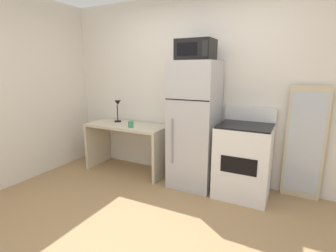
# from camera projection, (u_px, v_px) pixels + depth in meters

# --- Properties ---
(ground_plane) EXTENTS (12.00, 12.00, 0.00)m
(ground_plane) POSITION_uv_depth(u_px,v_px,m) (135.00, 236.00, 2.46)
(ground_plane) COLOR #9E7A51
(wall_back_white) EXTENTS (5.00, 0.10, 2.60)m
(wall_back_white) POSITION_uv_depth(u_px,v_px,m) (199.00, 89.00, 3.65)
(wall_back_white) COLOR silver
(wall_back_white) RESTS_ON ground
(desk) EXTENTS (1.28, 0.57, 0.75)m
(desk) POSITION_uv_depth(u_px,v_px,m) (128.00, 138.00, 3.97)
(desk) COLOR beige
(desk) RESTS_ON ground
(desk_lamp) EXTENTS (0.14, 0.12, 0.35)m
(desk_lamp) POSITION_uv_depth(u_px,v_px,m) (118.00, 107.00, 4.05)
(desk_lamp) COLOR black
(desk_lamp) RESTS_ON desk
(coffee_mug) EXTENTS (0.08, 0.08, 0.09)m
(coffee_mug) POSITION_uv_depth(u_px,v_px,m) (131.00, 124.00, 3.71)
(coffee_mug) COLOR #338C66
(coffee_mug) RESTS_ON desk
(refrigerator) EXTENTS (0.59, 0.61, 1.69)m
(refrigerator) POSITION_uv_depth(u_px,v_px,m) (195.00, 125.00, 3.40)
(refrigerator) COLOR #B7B7BC
(refrigerator) RESTS_ON ground
(microwave) EXTENTS (0.46, 0.35, 0.26)m
(microwave) POSITION_uv_depth(u_px,v_px,m) (196.00, 50.00, 3.17)
(microwave) COLOR black
(microwave) RESTS_ON refrigerator
(oven_range) EXTENTS (0.65, 0.61, 1.10)m
(oven_range) POSITION_uv_depth(u_px,v_px,m) (243.00, 160.00, 3.19)
(oven_range) COLOR white
(oven_range) RESTS_ON ground
(leaning_mirror) EXTENTS (0.44, 0.03, 1.40)m
(leaning_mirror) POSITION_uv_depth(u_px,v_px,m) (305.00, 144.00, 3.06)
(leaning_mirror) COLOR #C6B793
(leaning_mirror) RESTS_ON ground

